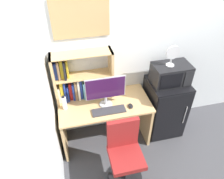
# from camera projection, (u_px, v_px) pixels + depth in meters

# --- Properties ---
(wall_back) EXTENTS (6.40, 0.04, 2.60)m
(wall_back) POSITION_uv_depth(u_px,v_px,m) (186.00, 47.00, 3.12)
(wall_back) COLOR silver
(wall_back) RESTS_ON ground_plane
(wall_left) EXTENTS (0.04, 4.40, 2.60)m
(wall_left) POSITION_uv_depth(u_px,v_px,m) (43.00, 179.00, 1.51)
(wall_left) COLOR silver
(wall_left) RESTS_ON ground_plane
(desk) EXTENTS (1.28, 0.64, 0.76)m
(desk) POSITION_uv_depth(u_px,v_px,m) (105.00, 115.00, 3.09)
(desk) COLOR tan
(desk) RESTS_ON ground_plane
(hutch_bookshelf) EXTENTS (0.79, 0.23, 0.71)m
(hutch_bookshelf) POSITION_uv_depth(u_px,v_px,m) (74.00, 79.00, 2.85)
(hutch_bookshelf) COLOR tan
(hutch_bookshelf) RESTS_ON desk
(monitor) EXTENTS (0.54, 0.18, 0.45)m
(monitor) POSITION_uv_depth(u_px,v_px,m) (106.00, 90.00, 2.77)
(monitor) COLOR #B7B7BC
(monitor) RESTS_ON desk
(keyboard) EXTENTS (0.45, 0.14, 0.02)m
(keyboard) POSITION_uv_depth(u_px,v_px,m) (109.00, 111.00, 2.82)
(keyboard) COLOR #333338
(keyboard) RESTS_ON desk
(computer_mouse) EXTENTS (0.06, 0.10, 0.03)m
(computer_mouse) POSITION_uv_depth(u_px,v_px,m) (131.00, 106.00, 2.88)
(computer_mouse) COLOR black
(computer_mouse) RESTS_ON desk
(water_bottle) EXTENTS (0.06, 0.06, 0.22)m
(water_bottle) POSITION_uv_depth(u_px,v_px,m) (64.00, 103.00, 2.81)
(water_bottle) COLOR silver
(water_bottle) RESTS_ON desk
(mini_fridge) EXTENTS (0.56, 0.56, 0.94)m
(mini_fridge) POSITION_uv_depth(u_px,v_px,m) (164.00, 107.00, 3.32)
(mini_fridge) COLOR black
(mini_fridge) RESTS_ON ground_plane
(microwave) EXTENTS (0.51, 0.33, 0.29)m
(microwave) POSITION_uv_depth(u_px,v_px,m) (171.00, 74.00, 2.94)
(microwave) COLOR black
(microwave) RESTS_ON mini_fridge
(desk_fan) EXTENTS (0.19, 0.11, 0.29)m
(desk_fan) POSITION_uv_depth(u_px,v_px,m) (173.00, 54.00, 2.73)
(desk_fan) COLOR silver
(desk_fan) RESTS_ON microwave
(desk_chair) EXTENTS (0.47, 0.47, 0.95)m
(desk_chair) POSITION_uv_depth(u_px,v_px,m) (125.00, 157.00, 2.66)
(desk_chair) COLOR black
(desk_chair) RESTS_ON ground_plane
(wall_corkboard) EXTENTS (0.69, 0.02, 0.47)m
(wall_corkboard) POSITION_uv_depth(u_px,v_px,m) (81.00, 19.00, 2.47)
(wall_corkboard) COLOR tan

